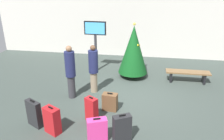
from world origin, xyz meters
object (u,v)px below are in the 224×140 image
Objects in this scene: waiting_bench at (188,74)px; suitcase_2 at (122,128)px; suitcase_1 at (110,102)px; suitcase_4 at (92,110)px; suitcase_3 at (97,130)px; suitcase_0 at (52,120)px; holiday_tree at (133,50)px; flight_info_kiosk at (95,36)px; traveller_1 at (93,68)px; suitcase_5 at (34,114)px; traveller_0 at (70,71)px.

suitcase_2 is (-2.21, -4.01, 0.01)m from waiting_bench.
waiting_bench is at bearing 43.00° from suitcase_1.
suitcase_3 is at bearing -66.92° from suitcase_4.
suitcase_0 is 1.28m from suitcase_3.
holiday_tree is 1.03× the size of flight_info_kiosk.
waiting_bench is 4.57m from suitcase_4.
suitcase_1 is 1.52m from suitcase_3.
suitcase_4 is (-0.99, 0.75, -0.00)m from suitcase_2.
traveller_1 is 2.65× the size of suitcase_3.
suitcase_3 is at bearing -124.69° from waiting_bench.
suitcase_5 is at bearing -116.47° from traveller_1.
flight_info_kiosk is 4.22m from waiting_bench.
suitcase_3 is 1.93m from suitcase_5.
holiday_tree is 3.70m from suitcase_4.
traveller_1 is at bearing -158.40° from waiting_bench.
suitcase_2 is at bearing -69.27° from flight_info_kiosk.
waiting_bench is at bearing -9.25° from flight_info_kiosk.
flight_info_kiosk is 5.05m from suitcase_3.
suitcase_3 is at bearing -92.67° from suitcase_1.
suitcase_2 is 1.24m from suitcase_4.
suitcase_1 is 2.30m from suitcase_5.
holiday_tree is 1.35× the size of waiting_bench.
holiday_tree is 3.00× the size of suitcase_4.
suitcase_2 is (1.76, -4.66, -1.25)m from flight_info_kiosk.
waiting_bench is (3.97, -0.65, -1.25)m from flight_info_kiosk.
suitcase_1 is at bearing 111.28° from suitcase_2.
suitcase_5 is at bearing -162.28° from suitcase_4.
suitcase_2 is at bearing -118.90° from waiting_bench.
suitcase_5 reaches higher than suitcase_2.
suitcase_4 is (-0.36, 0.84, 0.05)m from suitcase_3.
flight_info_kiosk reaches higher than traveller_0.
suitcase_4 is (-0.95, -3.47, -0.85)m from holiday_tree.
holiday_tree is 2.42m from waiting_bench.
suitcase_4 is 0.96× the size of suitcase_5.
suitcase_1 is at bearing -22.33° from traveller_0.
suitcase_3 reaches higher than suitcase_1.
traveller_0 is 2.38× the size of suitcase_0.
suitcase_5 is (-0.49, -1.78, -0.62)m from traveller_0.
holiday_tree is 2.99× the size of suitcase_2.
traveller_0 reaches higher than suitcase_4.
holiday_tree is 2.96m from traveller_0.
suitcase_2 is 1.16× the size of suitcase_3.
suitcase_2 is (0.04, -4.22, -0.85)m from holiday_tree.
suitcase_1 is at bearing 46.05° from suitcase_0.
suitcase_0 is 1.93m from suitcase_1.
suitcase_2 is (1.36, -2.59, -0.58)m from traveller_1.
holiday_tree is at bearing 82.23° from suitcase_3.
flight_info_kiosk is 5.13m from suitcase_2.
holiday_tree is 2.95× the size of suitcase_0.
flight_info_kiosk is 4.63m from suitcase_5.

